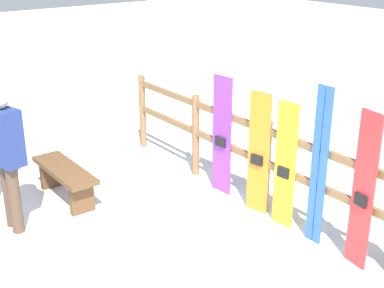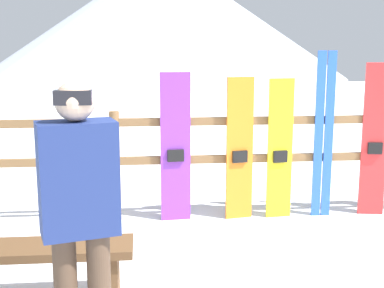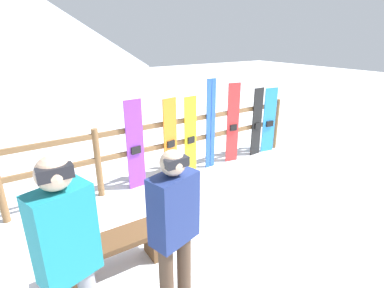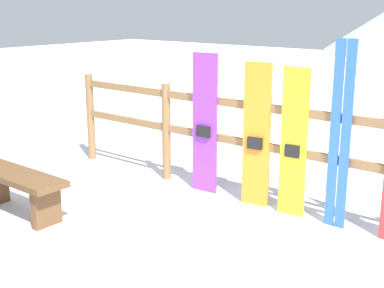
{
  "view_description": "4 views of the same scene",
  "coord_description": "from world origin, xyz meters",
  "px_view_note": "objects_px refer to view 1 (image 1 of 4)",
  "views": [
    {
      "loc": [
        3.99,
        -1.9,
        3.05
      ],
      "look_at": [
        -0.26,
        1.33,
        0.98
      ],
      "focal_mm": 50.0,
      "sensor_mm": 36.0,
      "label": 1
    },
    {
      "loc": [
        -1.03,
        -3.11,
        1.82
      ],
      "look_at": [
        -0.63,
        1.3,
        0.96
      ],
      "focal_mm": 50.0,
      "sensor_mm": 36.0,
      "label": 2
    },
    {
      "loc": [
        -2.44,
        -2.19,
        2.46
      ],
      "look_at": [
        -0.26,
        1.16,
        0.99
      ],
      "focal_mm": 28.0,
      "sensor_mm": 36.0,
      "label": 3
    },
    {
      "loc": [
        2.7,
        -2.26,
        2.0
      ],
      "look_at": [
        -0.12,
        1.18,
        0.83
      ],
      "focal_mm": 50.0,
      "sensor_mm": 36.0,
      "label": 4
    }
  ],
  "objects_px": {
    "snowboard_purple": "(222,136)",
    "ski_pair_blue": "(319,168)",
    "person_navy": "(6,150)",
    "snowboard_yellow": "(285,166)",
    "snowboard_orange": "(259,154)",
    "snowboard_red": "(363,192)",
    "bench": "(65,176)"
  },
  "relations": [
    {
      "from": "snowboard_orange",
      "to": "ski_pair_blue",
      "type": "distance_m",
      "value": 0.88
    },
    {
      "from": "person_navy",
      "to": "snowboard_yellow",
      "type": "distance_m",
      "value": 3.0
    },
    {
      "from": "snowboard_orange",
      "to": "snowboard_yellow",
      "type": "bearing_deg",
      "value": -0.0
    },
    {
      "from": "bench",
      "to": "snowboard_red",
      "type": "relative_size",
      "value": 0.73
    },
    {
      "from": "ski_pair_blue",
      "to": "snowboard_red",
      "type": "xyz_separation_m",
      "value": [
        0.54,
        -0.0,
        -0.06
      ]
    },
    {
      "from": "bench",
      "to": "person_navy",
      "type": "xyz_separation_m",
      "value": [
        0.32,
        -0.77,
        0.63
      ]
    },
    {
      "from": "snowboard_orange",
      "to": "snowboard_red",
      "type": "relative_size",
      "value": 0.91
    },
    {
      "from": "snowboard_orange",
      "to": "ski_pair_blue",
      "type": "relative_size",
      "value": 0.85
    },
    {
      "from": "snowboard_purple",
      "to": "snowboard_red",
      "type": "distance_m",
      "value": 2.07
    },
    {
      "from": "snowboard_purple",
      "to": "snowboard_orange",
      "type": "bearing_deg",
      "value": -0.0
    },
    {
      "from": "snowboard_orange",
      "to": "snowboard_red",
      "type": "xyz_separation_m",
      "value": [
        1.42,
        0.0,
        0.07
      ]
    },
    {
      "from": "ski_pair_blue",
      "to": "person_navy",
      "type": "bearing_deg",
      "value": -131.84
    },
    {
      "from": "snowboard_purple",
      "to": "snowboard_red",
      "type": "height_order",
      "value": "snowboard_red"
    },
    {
      "from": "snowboard_purple",
      "to": "ski_pair_blue",
      "type": "xyz_separation_m",
      "value": [
        1.53,
        0.0,
        0.11
      ]
    },
    {
      "from": "ski_pair_blue",
      "to": "snowboard_red",
      "type": "height_order",
      "value": "ski_pair_blue"
    },
    {
      "from": "snowboard_orange",
      "to": "snowboard_yellow",
      "type": "height_order",
      "value": "snowboard_orange"
    },
    {
      "from": "ski_pair_blue",
      "to": "snowboard_orange",
      "type": "bearing_deg",
      "value": -179.77
    },
    {
      "from": "bench",
      "to": "snowboard_yellow",
      "type": "relative_size",
      "value": 0.81
    },
    {
      "from": "snowboard_orange",
      "to": "snowboard_red",
      "type": "height_order",
      "value": "snowboard_red"
    },
    {
      "from": "ski_pair_blue",
      "to": "snowboard_red",
      "type": "distance_m",
      "value": 0.55
    },
    {
      "from": "bench",
      "to": "snowboard_yellow",
      "type": "xyz_separation_m",
      "value": [
        2.06,
        1.68,
        0.41
      ]
    },
    {
      "from": "person_navy",
      "to": "ski_pair_blue",
      "type": "distance_m",
      "value": 3.28
    },
    {
      "from": "bench",
      "to": "snowboard_yellow",
      "type": "height_order",
      "value": "snowboard_yellow"
    },
    {
      "from": "person_navy",
      "to": "bench",
      "type": "bearing_deg",
      "value": 112.68
    },
    {
      "from": "person_navy",
      "to": "snowboard_purple",
      "type": "distance_m",
      "value": 2.54
    },
    {
      "from": "snowboard_purple",
      "to": "ski_pair_blue",
      "type": "relative_size",
      "value": 0.88
    },
    {
      "from": "snowboard_orange",
      "to": "snowboard_yellow",
      "type": "relative_size",
      "value": 1.01
    },
    {
      "from": "person_navy",
      "to": "snowboard_red",
      "type": "xyz_separation_m",
      "value": [
        2.73,
        2.44,
        -0.14
      ]
    },
    {
      "from": "snowboard_purple",
      "to": "snowboard_red",
      "type": "relative_size",
      "value": 0.95
    },
    {
      "from": "ski_pair_blue",
      "to": "snowboard_red",
      "type": "bearing_deg",
      "value": -0.35
    },
    {
      "from": "person_navy",
      "to": "snowboard_yellow",
      "type": "xyz_separation_m",
      "value": [
        1.74,
        2.44,
        -0.22
      ]
    },
    {
      "from": "snowboard_purple",
      "to": "snowboard_yellow",
      "type": "xyz_separation_m",
      "value": [
        1.07,
        -0.0,
        -0.03
      ]
    }
  ]
}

